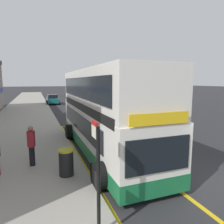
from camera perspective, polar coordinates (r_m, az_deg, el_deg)
name	(u,v)px	position (r m, az deg, el deg)	size (l,w,h in m)	color
ground_plane	(70,102)	(38.25, -11.59, 2.61)	(260.00, 260.00, 0.00)	#28282B
pavement_near	(28,104)	(37.81, -22.13, 2.19)	(6.00, 76.00, 0.14)	gray
double_decker_bus	(104,114)	(11.08, -2.35, -0.57)	(3.27, 10.68, 4.40)	white
bus_bay_markings	(100,150)	(11.69, -3.22, -10.50)	(2.80, 14.15, 0.01)	gold
bus_stop_sign	(97,170)	(5.05, -4.07, -15.67)	(0.09, 0.51, 2.73)	black
parked_car_white_ahead	(105,100)	(33.77, -1.83, 3.38)	(2.09, 4.20, 1.62)	silver
parked_car_teal_behind	(123,110)	(22.00, 3.19, 0.62)	(2.09, 4.20, 1.62)	#196066
parked_car_teal_kerbside	(53,99)	(36.15, -16.15, 3.38)	(2.09, 4.20, 1.62)	#196066
parked_car_black_distant	(73,94)	(52.36, -10.85, 5.05)	(2.09, 4.20, 1.62)	black
pedestrian_further_back	(31,144)	(9.69, -21.44, -8.25)	(0.34, 0.34, 1.78)	black
litter_bin	(66,162)	(8.49, -12.58, -13.42)	(0.59, 0.59, 1.05)	black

